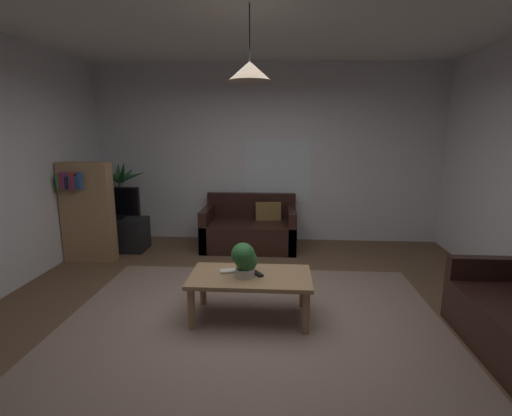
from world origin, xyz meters
name	(u,v)px	position (x,y,z in m)	size (l,w,h in m)	color
floor	(254,318)	(0.00, 0.00, -0.01)	(5.64, 5.51, 0.02)	brown
rug	(252,327)	(0.00, -0.20, 0.00)	(3.67, 3.03, 0.01)	gray
wall_back	(266,154)	(0.00, 2.79, 1.44)	(5.76, 0.06, 2.87)	silver
ceiling	(254,1)	(0.00, 0.00, 2.88)	(5.64, 5.51, 0.02)	white
window_pane	(278,171)	(0.19, 2.75, 1.16)	(1.06, 0.01, 1.03)	white
couch_under_window	(250,230)	(-0.23, 2.27, 0.28)	(1.44, 0.85, 0.82)	black
coffee_table	(250,281)	(-0.03, -0.01, 0.38)	(1.17, 0.64, 0.45)	#A87F56
book_on_table_0	(228,271)	(-0.26, 0.06, 0.46)	(0.15, 0.10, 0.02)	beige
remote_on_table_0	(257,273)	(0.03, 0.01, 0.46)	(0.05, 0.16, 0.02)	black
potted_plant_on_table	(245,259)	(-0.09, -0.05, 0.63)	(0.25, 0.26, 0.34)	beige
tv_stand	(117,234)	(-2.27, 2.01, 0.25)	(0.90, 0.44, 0.50)	black
tv	(114,203)	(-2.27, 1.98, 0.75)	(0.78, 0.16, 0.49)	black
potted_palm_corner	(122,205)	(-2.36, 2.44, 0.63)	(0.82, 0.81, 1.41)	#B77051
bookshelf_corner	(87,211)	(-2.46, 1.53, 0.72)	(0.70, 0.31, 1.40)	#A87F56
pendant_lamp	(250,71)	(-0.03, -0.01, 2.33)	(0.38, 0.38, 0.62)	black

